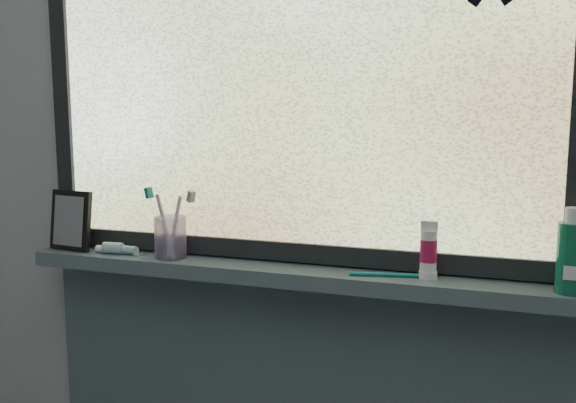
% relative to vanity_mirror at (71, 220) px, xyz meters
% --- Properties ---
extents(wall_back, '(3.00, 0.01, 2.50)m').
position_rel_vanity_mirror_xyz_m(wall_back, '(0.73, 0.08, 0.14)').
color(wall_back, '#9EA3A8').
rests_on(wall_back, ground).
extents(windowsill, '(1.62, 0.14, 0.04)m').
position_rel_vanity_mirror_xyz_m(windowsill, '(0.73, 0.01, -0.11)').
color(windowsill, '#45545C').
rests_on(windowsill, wall_back).
extents(window_pane, '(1.50, 0.01, 1.00)m').
position_rel_vanity_mirror_xyz_m(window_pane, '(0.73, 0.06, 0.42)').
color(window_pane, silver).
rests_on(window_pane, wall_back).
extents(frame_bottom, '(1.60, 0.03, 0.05)m').
position_rel_vanity_mirror_xyz_m(frame_bottom, '(0.73, 0.06, -0.06)').
color(frame_bottom, black).
rests_on(frame_bottom, windowsill).
extents(frame_left, '(0.05, 0.03, 1.10)m').
position_rel_vanity_mirror_xyz_m(frame_left, '(-0.05, 0.06, 0.42)').
color(frame_left, black).
rests_on(frame_left, wall_back).
extents(vanity_mirror, '(0.14, 0.08, 0.17)m').
position_rel_vanity_mirror_xyz_m(vanity_mirror, '(0.00, 0.00, 0.00)').
color(vanity_mirror, black).
rests_on(vanity_mirror, windowsill).
extents(toothpaste_tube, '(0.18, 0.04, 0.03)m').
position_rel_vanity_mirror_xyz_m(toothpaste_tube, '(0.16, -0.01, -0.07)').
color(toothpaste_tube, silver).
rests_on(toothpaste_tube, windowsill).
extents(toothbrush_cup, '(0.11, 0.11, 0.11)m').
position_rel_vanity_mirror_xyz_m(toothbrush_cup, '(0.32, 0.00, -0.03)').
color(toothbrush_cup, '#BAA5DA').
rests_on(toothbrush_cup, windowsill).
extents(toothbrush_lying, '(0.23, 0.07, 0.02)m').
position_rel_vanity_mirror_xyz_m(toothbrush_lying, '(0.92, -0.01, -0.08)').
color(toothbrush_lying, '#0D756D').
rests_on(toothbrush_lying, windowsill).
extents(mouthwash_bottle, '(0.08, 0.08, 0.16)m').
position_rel_vanity_mirror_xyz_m(mouthwash_bottle, '(1.33, -0.01, 0.01)').
color(mouthwash_bottle, '#1C946A').
rests_on(mouthwash_bottle, windowsill).
extents(cream_tube, '(0.05, 0.05, 0.10)m').
position_rel_vanity_mirror_xyz_m(cream_tube, '(1.01, 0.01, -0.01)').
color(cream_tube, silver).
rests_on(cream_tube, windowsill).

